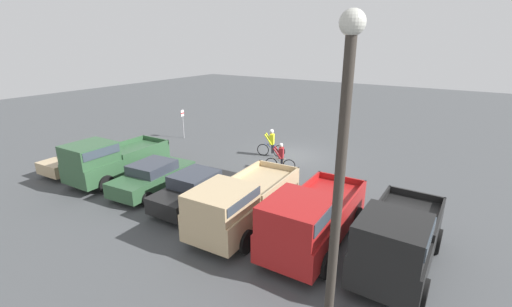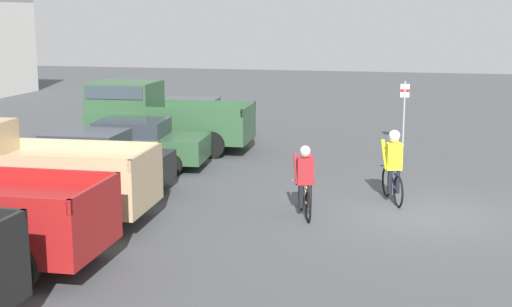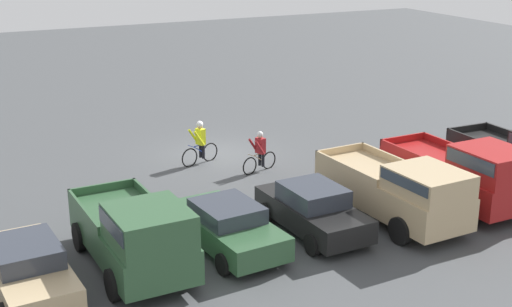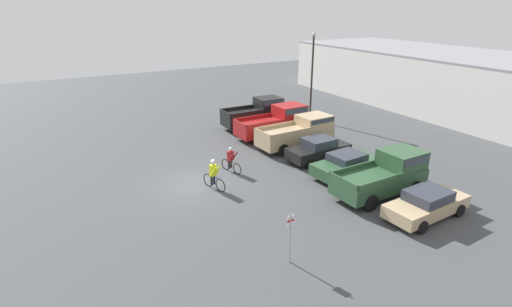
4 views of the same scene
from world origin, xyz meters
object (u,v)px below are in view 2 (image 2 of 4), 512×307
Objects in this scene: pickup_truck_2 at (6,170)px; fire_lane_sign at (404,107)px; pickup_truck_3 at (157,115)px; sedan_2 at (190,117)px; sedan_1 at (133,143)px; cyclist_0 at (393,165)px; sedan_0 at (87,161)px; cyclist_1 at (305,181)px.

fire_lane_sign reaches higher than pickup_truck_2.
sedan_2 is at bearing -4.11° from pickup_truck_3.
fire_lane_sign reaches higher than sedan_1.
sedan_2 is 2.06× the size of fire_lane_sign.
pickup_truck_3 is 8.35m from fire_lane_sign.
pickup_truck_3 is 3.02× the size of cyclist_0.
fire_lane_sign is (11.07, -8.16, 0.22)m from pickup_truck_2.
sedan_1 is at bearing -173.46° from pickup_truck_3.
pickup_truck_2 is at bearing 143.60° from fire_lane_sign.
cyclist_1 reaches higher than sedan_0.
cyclist_1 is (-1.70, 1.86, -0.09)m from cyclist_0.
pickup_truck_3 reaches higher than sedan_2.
sedan_2 is (11.22, -0.45, -0.42)m from pickup_truck_2.
sedan_0 is 1.95× the size of fire_lane_sign.
sedan_0 is 5.60m from pickup_truck_3.
pickup_truck_3 is at bearing 6.54° from sedan_1.
sedan_2 is at bearing 1.19° from sedan_1.
sedan_2 is at bearing 31.60° from cyclist_1.
sedan_2 is at bearing 44.69° from cyclist_0.
sedan_0 is at bearing -177.53° from pickup_truck_3.
cyclist_0 is (0.64, -7.63, 0.13)m from sedan_0.
fire_lane_sign is (7.60, -0.04, 0.45)m from cyclist_0.
sedan_0 is 0.94× the size of sedan_2.
sedan_0 is 2.58× the size of cyclist_1.
cyclist_0 is at bearing -47.55° from cyclist_1.
sedan_1 is 0.84× the size of pickup_truck_3.
pickup_truck_2 is at bearing 113.11° from cyclist_0.
fire_lane_sign is at bearing -0.27° from cyclist_0.
sedan_1 is 5.60m from sedan_2.
fire_lane_sign is (8.24, -7.67, 0.58)m from sedan_0.
sedan_1 is 6.88m from cyclist_1.
pickup_truck_3 is at bearing 42.21° from cyclist_1.
sedan_2 is 10.91m from cyclist_0.
sedan_2 is (2.82, -0.20, -0.46)m from pickup_truck_3.
cyclist_1 is (-6.64, -6.02, -0.37)m from pickup_truck_3.
pickup_truck_2 is 1.07× the size of pickup_truck_3.
sedan_1 is 7.86m from cyclist_0.
pickup_truck_3 is (2.78, 0.32, 0.44)m from sedan_1.
sedan_2 is at bearing 0.26° from sedan_0.
sedan_0 is 0.96× the size of sedan_1.
fire_lane_sign reaches higher than cyclist_0.
pickup_truck_2 is 2.89m from sedan_0.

